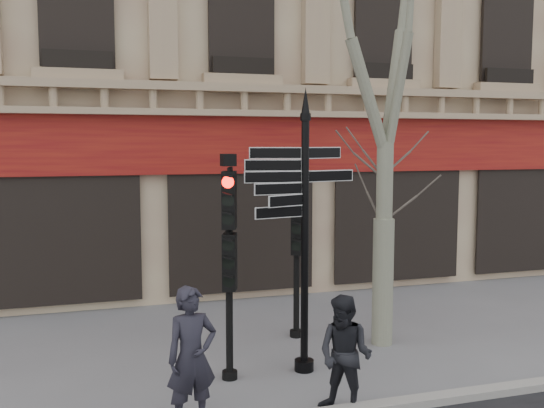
% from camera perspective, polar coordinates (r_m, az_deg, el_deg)
% --- Properties ---
extents(ground, '(80.00, 80.00, 0.00)m').
position_cam_1_polar(ground, '(9.87, 4.49, -15.87)').
color(ground, slate).
rests_on(ground, ground).
extents(fingerpost, '(1.93, 1.93, 4.49)m').
position_cam_1_polar(fingerpost, '(9.43, 3.13, 1.97)').
color(fingerpost, black).
rests_on(fingerpost, ground).
extents(traffic_signal_main, '(0.45, 0.39, 3.48)m').
position_cam_1_polar(traffic_signal_main, '(9.19, -4.09, -3.28)').
color(traffic_signal_main, black).
rests_on(traffic_signal_main, ground).
extents(traffic_signal_secondary, '(0.52, 0.46, 2.56)m').
position_cam_1_polar(traffic_signal_secondary, '(11.27, 2.33, -3.69)').
color(traffic_signal_secondary, black).
rests_on(traffic_signal_secondary, ground).
extents(pedestrian_a, '(0.74, 0.56, 1.84)m').
position_cam_1_polar(pedestrian_a, '(8.02, -7.57, -14.12)').
color(pedestrian_a, '#21202A').
rests_on(pedestrian_a, ground).
extents(pedestrian_b, '(0.98, 0.99, 1.61)m').
position_cam_1_polar(pedestrian_b, '(8.41, 6.91, -13.94)').
color(pedestrian_b, black).
rests_on(pedestrian_b, ground).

